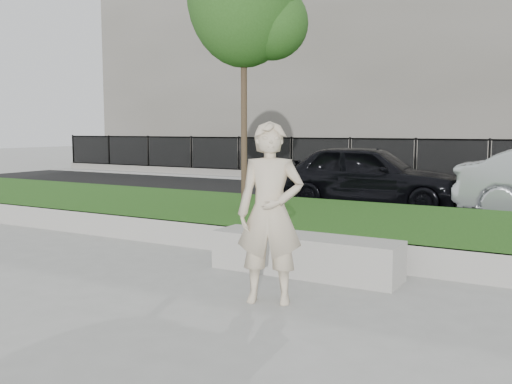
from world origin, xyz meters
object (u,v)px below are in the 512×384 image
Objects in this scene: car_dark at (367,176)px; book at (261,227)px; stone_bench at (305,255)px; man at (270,213)px.

book is at bearing -178.97° from car_dark.
car_dark is at bearing 95.14° from book.
stone_bench is 1.27× the size of man.
car_dark is (-1.31, 6.30, 0.54)m from stone_bench.
man is 7.73m from car_dark.
stone_bench is 0.83m from book.
stone_bench is at bearing -172.39° from car_dark.
stone_bench is 1.49m from man.
book is at bearing 101.78° from man.
book is 6.14m from car_dark.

